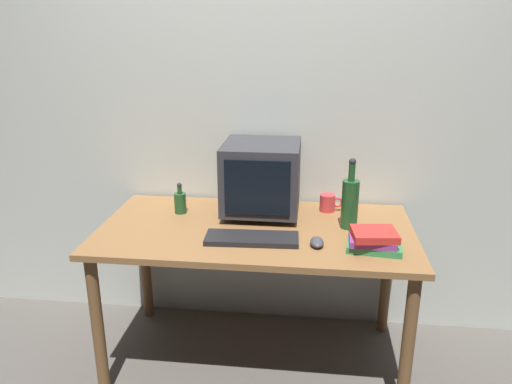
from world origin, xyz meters
TOP-DOWN VIEW (x-y plane):
  - ground_plane at (0.00, 0.00)m, footprint 6.00×6.00m
  - back_wall at (0.00, 0.46)m, footprint 4.00×0.08m
  - desk at (0.00, 0.00)m, footprint 1.51×0.79m
  - crt_monitor at (0.01, 0.19)m, footprint 0.38×0.39m
  - keyboard at (0.00, -0.16)m, footprint 0.43×0.17m
  - computer_mouse at (0.29, -0.18)m, footprint 0.07×0.10m
  - bottle_tall at (0.44, 0.05)m, footprint 0.08×0.08m
  - bottle_short at (-0.41, 0.15)m, footprint 0.06×0.06m
  - book_stack at (0.53, -0.19)m, footprint 0.25×0.19m
  - mug at (0.35, 0.27)m, footprint 0.12×0.08m

SIDE VIEW (x-z plane):
  - ground_plane at x=0.00m, z-range 0.00..0.00m
  - desk at x=0.00m, z-range 0.28..1.03m
  - keyboard at x=0.00m, z-range 0.74..0.77m
  - computer_mouse at x=0.29m, z-range 0.74..0.78m
  - book_stack at x=0.53m, z-range 0.74..0.83m
  - mug at x=0.35m, z-range 0.74..0.83m
  - bottle_short at x=-0.41m, z-range 0.72..0.88m
  - bottle_tall at x=0.44m, z-range 0.70..1.05m
  - crt_monitor at x=0.01m, z-range 0.75..1.12m
  - back_wall at x=0.00m, z-range 0.00..2.50m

